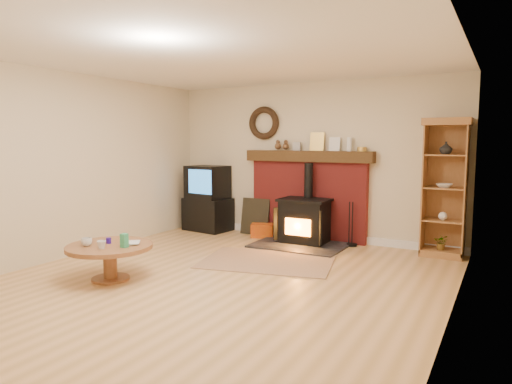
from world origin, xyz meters
The scene contains 11 objects.
ground centered at (0.00, 0.00, 0.00)m, with size 5.50×5.50×0.00m, color tan.
room_shell centered at (-0.02, 0.09, 1.72)m, with size 5.02×5.52×2.61m.
chimney_breast centered at (0.00, 2.67, 0.80)m, with size 2.20×0.22×1.78m.
wood_stove centered at (0.10, 2.27, 0.35)m, with size 1.40×1.00×1.29m.
area_rug centered at (0.09, 1.04, 0.01)m, with size 1.75×1.20×0.01m, color brown.
tv_unit centered at (-1.90, 2.47, 0.57)m, with size 0.87×0.66×1.19m.
curio_cabinet centered at (2.13, 2.55, 0.98)m, with size 0.63×0.45×1.96m.
firelog_box centered at (-0.72, 2.40, 0.12)m, with size 0.37×0.23×0.23m, color #C7760E.
leaning_painting centered at (-0.94, 2.55, 0.32)m, with size 0.53×0.03×0.64m, color black.
fire_tools centered at (0.82, 2.50, 0.11)m, with size 0.16×0.16×0.70m.
coffee_table centered at (-1.16, -0.60, 0.35)m, with size 1.00×1.00×0.59m.
Camera 1 is at (2.91, -4.36, 1.65)m, focal length 32.00 mm.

